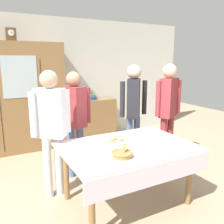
# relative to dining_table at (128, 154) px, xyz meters

# --- Properties ---
(ground_plane) EXTENTS (12.00, 12.00, 0.00)m
(ground_plane) POSITION_rel_dining_table_xyz_m (0.00, 0.24, -0.67)
(ground_plane) COLOR tan
(ground_plane) RESTS_ON ground
(back_wall) EXTENTS (6.40, 0.10, 2.70)m
(back_wall) POSITION_rel_dining_table_xyz_m (0.00, 2.89, 0.68)
(back_wall) COLOR silver
(back_wall) RESTS_ON ground
(dining_table) EXTENTS (1.62, 1.13, 0.77)m
(dining_table) POSITION_rel_dining_table_xyz_m (0.00, 0.00, 0.00)
(dining_table) COLOR olive
(dining_table) RESTS_ON ground
(wall_cabinet) EXTENTS (1.72, 0.46, 2.15)m
(wall_cabinet) POSITION_rel_dining_table_xyz_m (-0.90, 2.59, 0.40)
(wall_cabinet) COLOR olive
(wall_cabinet) RESTS_ON ground
(mantel_clock) EXTENTS (0.18, 0.11, 0.24)m
(mantel_clock) POSITION_rel_dining_table_xyz_m (-0.97, 2.59, 1.60)
(mantel_clock) COLOR brown
(mantel_clock) RESTS_ON wall_cabinet
(bookshelf_low) EXTENTS (1.09, 0.35, 0.92)m
(bookshelf_low) POSITION_rel_dining_table_xyz_m (0.66, 2.64, -0.21)
(bookshelf_low) COLOR olive
(bookshelf_low) RESTS_ON ground
(book_stack) EXTENTS (0.15, 0.23, 0.12)m
(book_stack) POSITION_rel_dining_table_xyz_m (0.66, 2.64, 0.31)
(book_stack) COLOR #2D5184
(book_stack) RESTS_ON bookshelf_low
(tea_cup_near_right) EXTENTS (0.13, 0.13, 0.06)m
(tea_cup_near_right) POSITION_rel_dining_table_xyz_m (0.20, -0.06, 0.13)
(tea_cup_near_right) COLOR white
(tea_cup_near_right) RESTS_ON dining_table
(tea_cup_mid_right) EXTENTS (0.13, 0.13, 0.06)m
(tea_cup_mid_right) POSITION_rel_dining_table_xyz_m (-0.62, 0.23, 0.13)
(tea_cup_mid_right) COLOR white
(tea_cup_mid_right) RESTS_ON dining_table
(tea_cup_far_left) EXTENTS (0.13, 0.13, 0.06)m
(tea_cup_far_left) POSITION_rel_dining_table_xyz_m (-0.53, -0.13, 0.13)
(tea_cup_far_left) COLOR white
(tea_cup_far_left) RESTS_ON dining_table
(tea_cup_near_left) EXTENTS (0.13, 0.13, 0.06)m
(tea_cup_near_left) POSITION_rel_dining_table_xyz_m (-0.35, 0.38, 0.13)
(tea_cup_near_left) COLOR silver
(tea_cup_near_left) RESTS_ON dining_table
(tea_cup_far_right) EXTENTS (0.13, 0.13, 0.06)m
(tea_cup_far_right) POSITION_rel_dining_table_xyz_m (0.29, -0.22, 0.13)
(tea_cup_far_right) COLOR white
(tea_cup_far_right) RESTS_ON dining_table
(tea_cup_mid_left) EXTENTS (0.13, 0.13, 0.06)m
(tea_cup_mid_left) POSITION_rel_dining_table_xyz_m (0.62, 0.19, 0.13)
(tea_cup_mid_left) COLOR white
(tea_cup_mid_left) RESTS_ON dining_table
(bread_basket) EXTENTS (0.24, 0.24, 0.16)m
(bread_basket) POSITION_rel_dining_table_xyz_m (-0.24, -0.25, 0.13)
(bread_basket) COLOR #9E7542
(bread_basket) RESTS_ON dining_table
(pastry_plate) EXTENTS (0.28, 0.28, 0.05)m
(pastry_plate) POSITION_rel_dining_table_xyz_m (-0.06, 0.20, 0.11)
(pastry_plate) COLOR white
(pastry_plate) RESTS_ON dining_table
(spoon_near_left) EXTENTS (0.12, 0.02, 0.01)m
(spoon_near_left) POSITION_rel_dining_table_xyz_m (-0.44, 0.20, 0.10)
(spoon_near_left) COLOR silver
(spoon_near_left) RESTS_ON dining_table
(spoon_far_right) EXTENTS (0.12, 0.02, 0.01)m
(spoon_far_right) POSITION_rel_dining_table_xyz_m (0.49, 0.27, 0.10)
(spoon_far_right) COLOR silver
(spoon_far_right) RESTS_ON dining_table
(spoon_center) EXTENTS (0.12, 0.02, 0.01)m
(spoon_center) POSITION_rel_dining_table_xyz_m (0.51, -0.23, 0.10)
(spoon_center) COLOR silver
(spoon_center) RESTS_ON dining_table
(person_beside_shelf) EXTENTS (0.52, 0.40, 1.65)m
(person_beside_shelf) POSITION_rel_dining_table_xyz_m (-0.32, 1.04, 0.33)
(person_beside_shelf) COLOR slate
(person_beside_shelf) RESTS_ON ground
(person_by_cabinet) EXTENTS (0.52, 0.35, 1.75)m
(person_by_cabinet) POSITION_rel_dining_table_xyz_m (1.21, 0.69, 0.41)
(person_by_cabinet) COLOR #933338
(person_by_cabinet) RESTS_ON ground
(person_behind_table_left) EXTENTS (0.52, 0.38, 1.69)m
(person_behind_table_left) POSITION_rel_dining_table_xyz_m (-0.79, 0.62, 0.36)
(person_behind_table_left) COLOR silver
(person_behind_table_left) RESTS_ON ground
(person_behind_table_right) EXTENTS (0.52, 0.41, 1.74)m
(person_behind_table_right) POSITION_rel_dining_table_xyz_m (0.69, 0.96, 0.40)
(person_behind_table_right) COLOR slate
(person_behind_table_right) RESTS_ON ground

